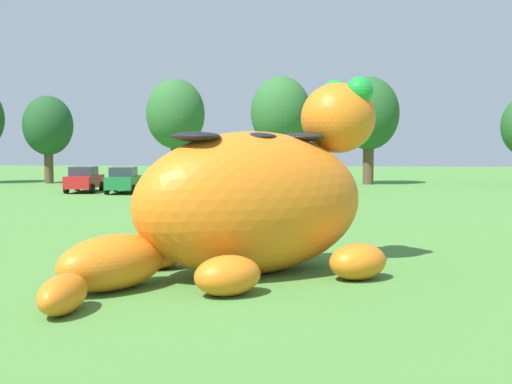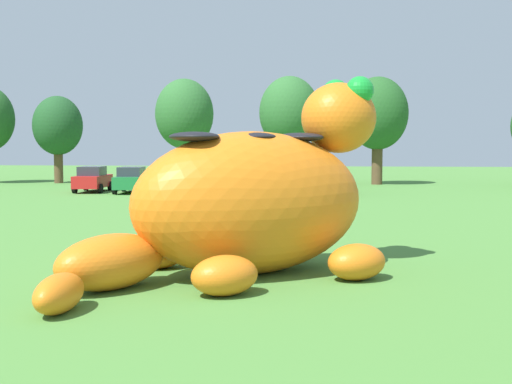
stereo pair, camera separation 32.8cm
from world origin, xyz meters
The scene contains 16 objects.
ground_plane centered at (0.00, 0.00, 0.00)m, with size 160.00×160.00×0.00m, color #4C8438.
giant_inflatable_creature centered at (1.14, -0.41, 1.83)m, with size 7.83×8.57×4.99m.
car_red centered at (-12.51, 26.67, 0.86)m, with size 2.13×4.20×1.72m.
car_green centered at (-9.62, 26.03, 0.86)m, with size 2.14×4.20×1.72m.
car_yellow centered at (-6.28, 26.64, 0.86)m, with size 2.01×4.13×1.72m.
car_silver centered at (-2.89, 27.43, 0.86)m, with size 1.97×4.12×1.72m.
car_white centered at (0.05, 26.79, 0.86)m, with size 1.99×4.13×1.72m.
car_black centered at (3.68, 26.31, 0.86)m, with size 1.94×4.10×1.72m.
tree_left centered at (-18.79, 36.26, 4.68)m, with size 4.04×4.04×7.16m.
tree_mid_left centered at (-8.67, 38.49, 5.68)m, with size 4.89×4.89×8.68m.
tree_centre_left centered at (0.18, 37.77, 5.71)m, with size 4.92×4.92×8.74m.
tree_centre centered at (7.23, 37.07, 5.59)m, with size 4.82×4.82×8.55m.
spectator_near_inflatable centered at (-0.44, 4.67, 0.85)m, with size 0.38×0.26×1.71m.
spectator_mid_field centered at (0.65, 12.80, 0.85)m, with size 0.38×0.26×1.71m.
spectator_by_cars centered at (-0.01, 10.43, 0.85)m, with size 0.38×0.26×1.71m.
spectator_wandering centered at (3.42, 13.23, 0.85)m, with size 0.38×0.26×1.71m.
Camera 1 is at (2.54, -16.76, 3.23)m, focal length 46.72 mm.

